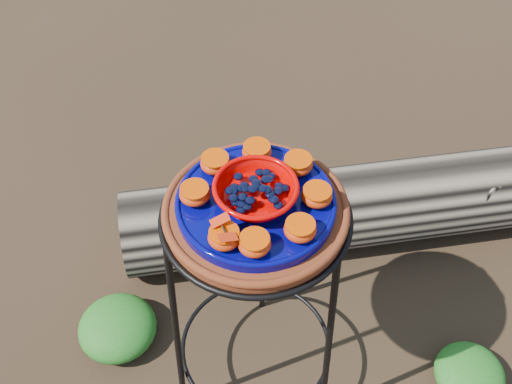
# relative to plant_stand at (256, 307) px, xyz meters

# --- Properties ---
(ground) EXTENTS (60.00, 60.00, 0.00)m
(ground) POSITION_rel_plant_stand_xyz_m (0.00, 0.00, -0.35)
(ground) COLOR black
(plant_stand) EXTENTS (0.44, 0.44, 0.70)m
(plant_stand) POSITION_rel_plant_stand_xyz_m (0.00, 0.00, 0.00)
(plant_stand) COLOR black
(plant_stand) RESTS_ON ground
(terracotta_saucer) EXTENTS (0.38, 0.38, 0.03)m
(terracotta_saucer) POSITION_rel_plant_stand_xyz_m (0.00, 0.00, 0.37)
(terracotta_saucer) COLOR maroon
(terracotta_saucer) RESTS_ON plant_stand
(cobalt_plate) EXTENTS (0.32, 0.32, 0.02)m
(cobalt_plate) POSITION_rel_plant_stand_xyz_m (0.00, 0.00, 0.39)
(cobalt_plate) COLOR #070258
(cobalt_plate) RESTS_ON terracotta_saucer
(red_bowl) EXTENTS (0.16, 0.16, 0.04)m
(red_bowl) POSITION_rel_plant_stand_xyz_m (0.00, 0.00, 0.42)
(red_bowl) COLOR #CE0200
(red_bowl) RESTS_ON cobalt_plate
(glass_gems) EXTENTS (0.13, 0.13, 0.02)m
(glass_gems) POSITION_rel_plant_stand_xyz_m (0.00, 0.00, 0.46)
(glass_gems) COLOR black
(glass_gems) RESTS_ON red_bowl
(orange_half_0) EXTENTS (0.06, 0.06, 0.03)m
(orange_half_0) POSITION_rel_plant_stand_xyz_m (-0.05, -0.11, 0.42)
(orange_half_0) COLOR red
(orange_half_0) RESTS_ON cobalt_plate
(orange_half_1) EXTENTS (0.06, 0.06, 0.03)m
(orange_half_1) POSITION_rel_plant_stand_xyz_m (0.01, -0.12, 0.42)
(orange_half_1) COLOR red
(orange_half_1) RESTS_ON cobalt_plate
(orange_half_2) EXTENTS (0.06, 0.06, 0.03)m
(orange_half_2) POSITION_rel_plant_stand_xyz_m (0.09, -0.08, 0.42)
(orange_half_2) COLOR red
(orange_half_2) RESTS_ON cobalt_plate
(orange_half_3) EXTENTS (0.06, 0.06, 0.03)m
(orange_half_3) POSITION_rel_plant_stand_xyz_m (0.12, 0.01, 0.42)
(orange_half_3) COLOR red
(orange_half_3) RESTS_ON cobalt_plate
(orange_half_4) EXTENTS (0.06, 0.06, 0.03)m
(orange_half_4) POSITION_rel_plant_stand_xyz_m (0.08, 0.09, 0.42)
(orange_half_4) COLOR red
(orange_half_4) RESTS_ON cobalt_plate
(orange_half_5) EXTENTS (0.06, 0.06, 0.03)m
(orange_half_5) POSITION_rel_plant_stand_xyz_m (-0.01, 0.12, 0.42)
(orange_half_5) COLOR red
(orange_half_5) RESTS_ON cobalt_plate
(orange_half_6) EXTENTS (0.06, 0.06, 0.03)m
(orange_half_6) POSITION_rel_plant_stand_xyz_m (-0.09, 0.08, 0.42)
(orange_half_6) COLOR red
(orange_half_6) RESTS_ON cobalt_plate
(orange_half_7) EXTENTS (0.06, 0.06, 0.03)m
(orange_half_7) POSITION_rel_plant_stand_xyz_m (-0.12, -0.01, 0.42)
(orange_half_7) COLOR red
(orange_half_7) RESTS_ON cobalt_plate
(butterfly) EXTENTS (0.09, 0.08, 0.01)m
(butterfly) POSITION_rel_plant_stand_xyz_m (-0.05, -0.11, 0.44)
(butterfly) COLOR red
(butterfly) RESTS_ON orange_half_0
(driftwood_log) EXTENTS (1.50, 0.72, 0.27)m
(driftwood_log) POSITION_rel_plant_stand_xyz_m (0.26, 0.53, -0.21)
(driftwood_log) COLOR black
(driftwood_log) RESTS_ON ground
(foliage_left) EXTENTS (0.23, 0.23, 0.12)m
(foliage_left) POSITION_rel_plant_stand_xyz_m (-0.41, 0.07, -0.29)
(foliage_left) COLOR #2B6E20
(foliage_left) RESTS_ON ground
(foliage_right) EXTENTS (0.20, 0.20, 0.10)m
(foliage_right) POSITION_rel_plant_stand_xyz_m (0.60, 0.02, -0.30)
(foliage_right) COLOR #2B6E20
(foliage_right) RESTS_ON ground
(foliage_back) EXTENTS (0.29, 0.29, 0.14)m
(foliage_back) POSITION_rel_plant_stand_xyz_m (-0.13, 0.44, -0.28)
(foliage_back) COLOR #2B6E20
(foliage_back) RESTS_ON ground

